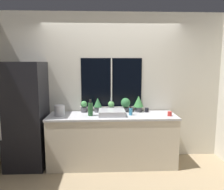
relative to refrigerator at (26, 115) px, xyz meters
The scene contains 17 objects.
ground_plane 1.77m from the refrigerator, 12.86° to the right, with size 14.00×14.00×0.00m, color #937F60.
wall_back 1.58m from the refrigerator, 13.18° to the left, with size 8.00×0.09×2.70m.
wall_left 1.38m from the refrigerator, 117.37° to the left, with size 0.06×7.00×2.70m.
wall_right 3.77m from the refrigerator, 18.09° to the left, with size 0.06×7.00×2.70m.
counter 1.55m from the refrigerator, ahead, with size 2.22×0.64×0.90m.
refrigerator is the anchor object (origin of this frame).
sink 1.47m from the refrigerator, ahead, with size 0.45×0.46×0.28m.
potted_plant_far_left 1.00m from the refrigerator, 12.01° to the left, with size 0.12×0.12×0.21m.
potted_plant_left 1.25m from the refrigerator, ahead, with size 0.15×0.15×0.26m.
potted_plant_center 1.49m from the refrigerator, ahead, with size 0.12×0.12×0.20m.
potted_plant_right 1.75m from the refrigerator, ahead, with size 0.18×0.18×0.26m.
potted_plant_far_right 1.99m from the refrigerator, ahead, with size 0.19×0.19×0.30m.
soap_bottle 1.80m from the refrigerator, ahead, with size 0.06×0.06×0.15m.
bottle_tall 1.11m from the refrigerator, ahead, with size 0.08×0.08×0.28m.
mug_black 2.13m from the refrigerator, ahead, with size 0.07×0.07×0.08m.
mug_red 2.46m from the refrigerator, ahead, with size 0.07×0.07×0.08m.
kettle 0.58m from the refrigerator, ahead, with size 0.18×0.18×0.20m.
Camera 1 is at (-0.16, -3.38, 1.79)m, focal length 35.00 mm.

